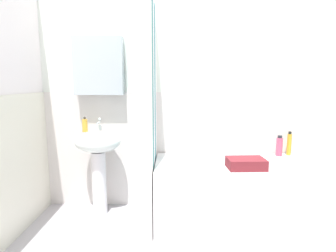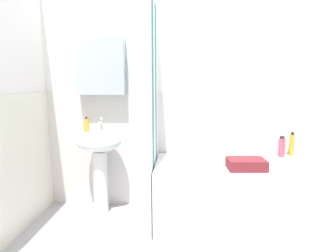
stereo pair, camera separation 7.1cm
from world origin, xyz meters
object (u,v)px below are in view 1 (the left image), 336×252
at_px(sink, 98,154).
at_px(conditioner_bottle, 289,144).
at_px(soap_dispenser, 85,125).
at_px(shampoo_bottle, 279,146).
at_px(bathtub, 232,193).
at_px(towel_folded, 246,163).

relative_size(sink, conditioner_bottle, 3.46).
xyz_separation_m(soap_dispenser, conditioner_bottle, (2.01, 0.11, -0.20)).
bearing_deg(shampoo_bottle, conditioner_bottle, 15.69).
height_order(bathtub, towel_folded, towel_folded).
height_order(conditioner_bottle, shampoo_bottle, conditioner_bottle).
height_order(soap_dispenser, conditioner_bottle, soap_dispenser).
distance_m(shampoo_bottle, towel_folded, 0.61).
xyz_separation_m(soap_dispenser, bathtub, (1.40, -0.17, -0.60)).
bearing_deg(conditioner_bottle, towel_folded, -139.85).
bearing_deg(towel_folded, sink, 166.09).
bearing_deg(bathtub, towel_folded, -68.75).
bearing_deg(shampoo_bottle, sink, -176.97).
bearing_deg(shampoo_bottle, bathtub, -153.15).
relative_size(conditioner_bottle, towel_folded, 0.76).
relative_size(bathtub, conditioner_bottle, 5.95).
relative_size(sink, towel_folded, 2.64).
relative_size(soap_dispenser, bathtub, 0.10).
relative_size(bathtub, towel_folded, 4.55).
bearing_deg(conditioner_bottle, shampoo_bottle, -164.31).
xyz_separation_m(shampoo_bottle, towel_folded, (-0.44, -0.43, -0.05)).
height_order(sink, soap_dispenser, soap_dispenser).
distance_m(sink, towel_folded, 1.39).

